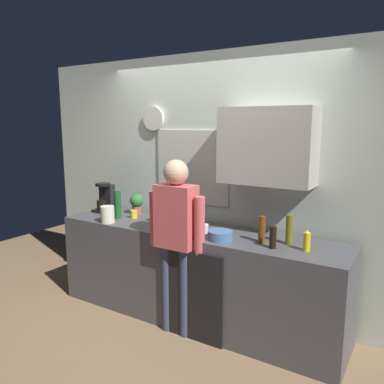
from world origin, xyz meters
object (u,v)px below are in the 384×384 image
at_px(bottle_dark_sauce, 273,238).
at_px(potted_plant, 137,202).
at_px(coffee_maker, 105,199).
at_px(cup_terracotta_mug, 199,225).
at_px(bottle_clear_soda, 164,211).
at_px(storage_canister, 107,214).
at_px(cup_yellow_cup, 134,214).
at_px(person_at_sink, 176,233).
at_px(bottle_green_wine, 118,204).
at_px(mixing_bowl, 220,235).
at_px(cup_white_mug, 204,229).
at_px(dish_soap, 307,241).
at_px(bottle_amber_beer, 262,229).
at_px(bottle_olive_oil, 289,230).

height_order(bottle_dark_sauce, potted_plant, potted_plant).
distance_m(coffee_maker, cup_terracotta_mug, 1.33).
bearing_deg(bottle_clear_soda, storage_canister, -157.19).
relative_size(coffee_maker, cup_yellow_cup, 3.88).
bearing_deg(bottle_clear_soda, person_at_sink, -40.05).
bearing_deg(bottle_green_wine, mixing_bowl, -4.67).
xyz_separation_m(cup_white_mug, mixing_bowl, (0.20, -0.07, -0.01)).
bearing_deg(cup_yellow_cup, person_at_sink, -24.01).
bearing_deg(cup_white_mug, dish_soap, 1.72).
bearing_deg(bottle_green_wine, bottle_amber_beer, 0.19).
bearing_deg(bottle_amber_beer, bottle_clear_soda, 178.11).
relative_size(cup_terracotta_mug, cup_yellow_cup, 1.08).
distance_m(bottle_dark_sauce, bottle_green_wine, 1.76).
xyz_separation_m(bottle_green_wine, mixing_bowl, (1.28, -0.10, -0.11)).
relative_size(bottle_clear_soda, cup_white_mug, 2.95).
xyz_separation_m(cup_terracotta_mug, person_at_sink, (-0.05, -0.33, -0.01)).
bearing_deg(bottle_dark_sauce, bottle_green_wine, 177.03).
bearing_deg(person_at_sink, coffee_maker, 164.06).
relative_size(bottle_amber_beer, bottle_green_wine, 0.77).
height_order(bottle_olive_oil, bottle_green_wine, bottle_green_wine).
distance_m(coffee_maker, dish_soap, 2.37).
xyz_separation_m(cup_yellow_cup, dish_soap, (1.87, -0.11, 0.04)).
distance_m(cup_yellow_cup, storage_canister, 0.31).
xyz_separation_m(mixing_bowl, storage_canister, (-1.25, -0.08, 0.05)).
height_order(cup_white_mug, person_at_sink, person_at_sink).
bearing_deg(bottle_dark_sauce, storage_canister, -176.77).
relative_size(storage_canister, person_at_sink, 0.11).
height_order(mixing_bowl, potted_plant, potted_plant).
xyz_separation_m(coffee_maker, cup_yellow_cup, (0.49, -0.08, -0.10)).
bearing_deg(dish_soap, bottle_clear_soda, 177.95).
xyz_separation_m(bottle_dark_sauce, cup_yellow_cup, (-1.62, 0.19, -0.05)).
bearing_deg(bottle_amber_beer, bottle_olive_oil, 19.58).
xyz_separation_m(mixing_bowl, person_at_sink, (-0.36, -0.15, 0.00)).
bearing_deg(storage_canister, dish_soap, 5.13).
distance_m(bottle_green_wine, potted_plant, 0.26).
xyz_separation_m(bottle_amber_beer, bottle_clear_soda, (-1.04, 0.03, 0.02)).
height_order(cup_yellow_cup, potted_plant, potted_plant).
bearing_deg(potted_plant, mixing_bowl, -16.27).
xyz_separation_m(bottle_olive_oil, cup_terracotta_mug, (-0.87, -0.00, -0.08)).
bearing_deg(bottle_amber_beer, person_at_sink, -159.90).
xyz_separation_m(bottle_dark_sauce, bottle_green_wine, (-1.75, 0.09, 0.06)).
height_order(bottle_amber_beer, cup_white_mug, bottle_amber_beer).
height_order(cup_terracotta_mug, dish_soap, dish_soap).
relative_size(bottle_olive_oil, mixing_bowl, 1.14).
xyz_separation_m(coffee_maker, dish_soap, (2.36, -0.19, -0.07)).
relative_size(bottle_olive_oil, bottle_dark_sauce, 1.39).
bearing_deg(potted_plant, bottle_olive_oil, -5.58).
height_order(bottle_amber_beer, dish_soap, bottle_amber_beer).
height_order(bottle_olive_oil, person_at_sink, person_at_sink).
bearing_deg(coffee_maker, cup_white_mug, -8.58).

